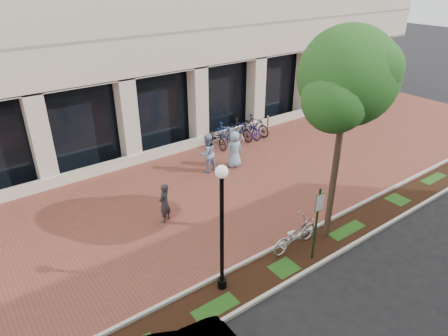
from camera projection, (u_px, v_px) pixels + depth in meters
ground at (222, 188)px, 17.58m from camera, size 120.00×120.00×0.00m
brick_plaza at (222, 188)px, 17.58m from camera, size 40.00×9.00×0.01m
planting_strip at (311, 249)px, 13.80m from camera, size 40.00×1.50×0.01m
curb_plaza_side at (296, 237)px, 14.32m from camera, size 40.00×0.12×0.12m
curb_street_side at (328, 259)px, 13.24m from camera, size 40.00×0.12×0.12m
parking_sign at (317, 216)px, 12.60m from camera, size 0.34×0.07×2.68m
lamppost at (222, 223)px, 11.11m from camera, size 0.36×0.36×4.15m
street_tree at (347, 82)px, 12.01m from camera, size 3.65×3.04×7.34m
locked_bicycle at (295, 234)px, 13.65m from camera, size 2.11×0.84×1.09m
pedestrian_left at (164, 203)px, 14.97m from camera, size 0.70×0.63×1.60m
pedestrian_mid at (207, 153)px, 18.63m from camera, size 0.93×0.74×1.88m
pedestrian_right at (234, 149)px, 19.11m from camera, size 0.92×0.63×1.81m
bollard at (268, 124)px, 23.33m from camera, size 0.12×0.12×1.02m
bike_rack_cluster at (236, 131)px, 22.15m from camera, size 3.63×2.09×1.17m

